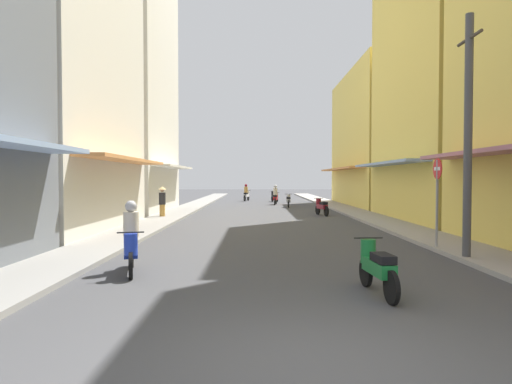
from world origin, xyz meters
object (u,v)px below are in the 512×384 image
at_px(motorbike_red, 274,196).
at_px(street_sign_no_entry, 435,191).
at_px(motorbike_black, 273,196).
at_px(utility_pole, 466,136).
at_px(motorbike_blue, 130,241).
at_px(motorbike_green, 375,266).
at_px(motorbike_silver, 287,200).
at_px(motorbike_white, 245,193).
at_px(pedestrian_midway, 161,200).
at_px(motorbike_maroon, 320,206).

relative_size(motorbike_red, street_sign_no_entry, 0.68).
xyz_separation_m(motorbike_black, utility_pole, (3.62, -28.74, 2.64)).
distance_m(motorbike_red, motorbike_blue, 26.12).
xyz_separation_m(motorbike_red, motorbike_green, (0.60, -27.58, -0.20)).
bearing_deg(motorbike_blue, motorbike_silver, 77.17).
distance_m(motorbike_white, utility_pole, 31.00).
bearing_deg(street_sign_no_entry, pedestrian_midway, 134.17).
xyz_separation_m(motorbike_black, street_sign_no_entry, (3.52, -27.15, 1.21)).
relative_size(motorbike_red, motorbike_maroon, 1.02).
relative_size(motorbike_blue, utility_pole, 0.29).
height_order(motorbike_red, motorbike_green, motorbike_red).
xyz_separation_m(motorbike_white, pedestrian_midway, (-3.97, -18.36, 0.24)).
xyz_separation_m(motorbike_silver, pedestrian_midway, (-7.20, -9.04, 0.44)).
height_order(motorbike_maroon, motorbike_silver, same).
height_order(motorbike_red, motorbike_blue, same).
bearing_deg(motorbike_silver, motorbike_maroon, -79.08).
relative_size(motorbike_maroon, motorbike_blue, 1.00).
xyz_separation_m(motorbike_black, pedestrian_midway, (-6.51, -16.82, 0.44)).
bearing_deg(motorbike_green, motorbike_blue, 159.66).
distance_m(motorbike_black, motorbike_blue, 30.42).
height_order(motorbike_red, street_sign_no_entry, street_sign_no_entry).
height_order(motorbike_white, motorbike_maroon, motorbike_white).
xyz_separation_m(motorbike_blue, pedestrian_midway, (-2.12, 13.27, 0.24)).
bearing_deg(utility_pole, motorbike_silver, 97.96).
bearing_deg(motorbike_maroon, utility_pole, -83.55).
xyz_separation_m(motorbike_maroon, motorbike_green, (-1.54, -17.10, 0.00)).
relative_size(pedestrian_midway, street_sign_no_entry, 0.63).
xyz_separation_m(motorbike_red, motorbike_maroon, (2.14, -10.48, -0.20)).
xyz_separation_m(motorbike_maroon, utility_pole, (1.57, -13.93, 2.64)).
height_order(motorbike_white, motorbike_blue, same).
bearing_deg(motorbike_silver, motorbike_white, 109.12).
bearing_deg(pedestrian_midway, motorbike_white, 77.81).
height_order(motorbike_black, street_sign_no_entry, street_sign_no_entry).
bearing_deg(motorbike_green, motorbike_silver, 89.57).
bearing_deg(motorbike_black, street_sign_no_entry, -82.61).
bearing_deg(motorbike_maroon, street_sign_no_entry, -83.19).
relative_size(motorbike_silver, street_sign_no_entry, 0.68).
distance_m(motorbike_maroon, utility_pole, 14.27).
bearing_deg(motorbike_black, motorbike_maroon, -82.13).
bearing_deg(motorbike_white, street_sign_no_entry, -78.07).
relative_size(motorbike_green, motorbike_silver, 1.00).
xyz_separation_m(motorbike_green, utility_pole, (3.11, 3.17, 2.64)).
height_order(motorbike_red, motorbike_silver, motorbike_red).
xyz_separation_m(motorbike_white, utility_pole, (6.16, -30.28, 2.44)).
bearing_deg(motorbike_black, motorbike_green, -89.09).
distance_m(motorbike_green, utility_pole, 5.17).
xyz_separation_m(utility_pole, street_sign_no_entry, (-0.10, 1.59, -1.42)).
height_order(motorbike_black, motorbike_red, motorbike_red).
bearing_deg(motorbike_white, motorbike_green, -84.79).
bearing_deg(pedestrian_midway, motorbike_maroon, 13.24).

